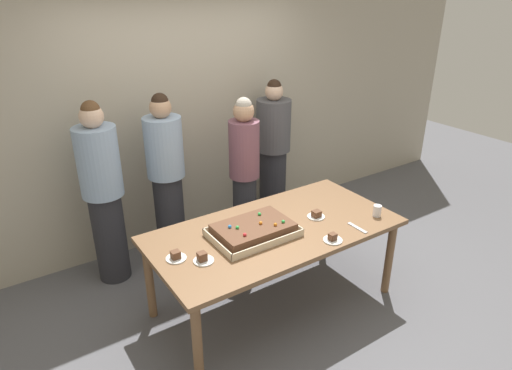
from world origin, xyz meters
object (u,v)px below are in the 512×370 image
Objects in this scene: sheet_cake at (253,230)px; person_far_right_suit at (273,152)px; plated_slice_near_left at (203,259)px; person_serving_front at (244,173)px; plated_slice_near_right at (316,215)px; plated_slice_far_left at (176,257)px; person_green_shirt_behind at (167,179)px; party_table at (275,236)px; person_striped_tie_right at (103,193)px; drink_cup_nearest at (377,211)px; plated_slice_far_right at (333,239)px; cake_server_utensil at (357,228)px.

sheet_cake is 1.65m from person_far_right_suit.
person_serving_front is (1.00, 1.03, 0.07)m from plated_slice_near_left.
plated_slice_far_left is at bearing 176.36° from plated_slice_near_right.
sheet_cake is 1.17m from person_green_shirt_behind.
plated_slice_near_right reaches higher than party_table.
sheet_cake is 1.43m from person_striped_tie_right.
plated_slice_far_right is at bearing -171.06° from drink_cup_nearest.
plated_slice_near_left is 1.28m from person_green_shirt_behind.
person_far_right_suit is at bearing 40.38° from plated_slice_near_left.
sheet_cake is at bearing 175.73° from plated_slice_near_right.
person_striped_tie_right is at bearing 125.20° from sheet_cake.
plated_slice_near_left reaches higher than party_table.
plated_slice_near_left reaches higher than cake_server_utensil.
drink_cup_nearest is (1.06, -0.31, 0.00)m from sheet_cake.
person_serving_front is (1.15, 0.89, 0.07)m from plated_slice_far_left.
person_far_right_suit is (0.87, 1.24, 0.17)m from party_table.
plated_slice_far_left reaches higher than party_table.
plated_slice_far_left is at bearing 163.91° from cake_server_utensil.
plated_slice_far_right is (0.47, -0.41, -0.03)m from sheet_cake.
party_table is 0.72m from plated_slice_near_left.
plated_slice_far_right reaches higher than plated_slice_near_right.
plated_slice_far_right is 0.09× the size of person_striped_tie_right.
person_striped_tie_right is at bearing 129.36° from plated_slice_far_right.
drink_cup_nearest is at bearing -11.52° from plated_slice_far_left.
party_table is 20.47× the size of drink_cup_nearest.
person_serving_front reaches higher than plated_slice_far_left.
plated_slice_far_right reaches higher than party_table.
plated_slice_near_right is 0.98m from person_serving_front.
plated_slice_far_right is at bearing -111.67° from plated_slice_near_right.
plated_slice_far_left is (-0.15, 0.13, -0.00)m from plated_slice_near_left.
sheet_cake reaches higher than drink_cup_nearest.
plated_slice_near_right is at bearing -3.64° from plated_slice_far_left.
person_serving_front is at bearing 88.39° from plated_slice_far_right.
person_serving_front reaches higher than plated_slice_near_left.
plated_slice_near_right is at bearing 14.59° from person_striped_tie_right.
plated_slice_near_left is at bearing -20.86° from person_striped_tie_right.
person_green_shirt_behind is 0.59m from person_striped_tie_right.
person_green_shirt_behind is at bearing 131.32° from drink_cup_nearest.
party_table is 0.49m from plated_slice_far_right.
cake_server_utensil is 0.12× the size of person_far_right_suit.
plated_slice_near_right is (0.61, -0.05, -0.03)m from sheet_cake.
person_serving_front is at bearing 45.75° from plated_slice_near_left.
person_far_right_suit is at bearing 78.93° from cake_server_utensil.
plated_slice_near_left is 1.44m from person_serving_front.
plated_slice_far_left is 1.47m from cake_server_utensil.
person_striped_tie_right is at bearing 139.79° from plated_slice_near_right.
cake_server_utensil is (-0.29, -0.06, -0.05)m from drink_cup_nearest.
person_far_right_suit is at bearing 69.83° from plated_slice_near_right.
person_green_shirt_behind is at bearing 114.06° from plated_slice_far_right.
sheet_cake is at bearing 154.05° from cake_server_utensil.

